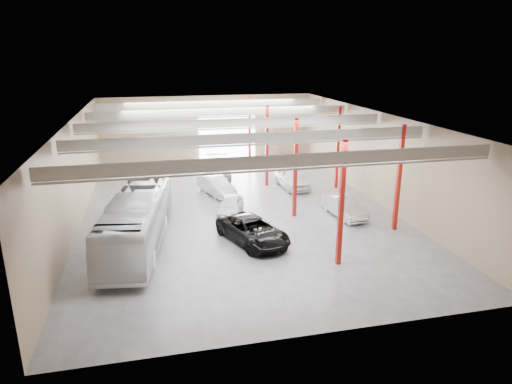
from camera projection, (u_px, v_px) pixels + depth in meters
name	position (u px, v px, depth m)	size (l,w,h in m)	color
depot_shell	(237.00, 143.00, 32.94)	(22.12, 32.12, 7.06)	#4F4E54
coach_bus	(138.00, 220.00, 27.37)	(2.80, 11.95, 3.33)	silver
black_sedan	(253.00, 231.00, 28.08)	(2.60, 5.65, 1.57)	black
car_row_a	(230.00, 206.00, 32.85)	(1.63, 4.06, 1.38)	silver
car_row_b	(216.00, 186.00, 37.61)	(1.57, 4.49, 1.48)	silver
car_row_c	(217.00, 169.00, 42.61)	(2.41, 5.92, 1.72)	slate
car_right_near	(344.00, 207.00, 32.57)	(1.55, 4.44, 1.46)	silver
car_right_far	(292.00, 178.00, 39.54)	(1.99, 4.95, 1.69)	white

